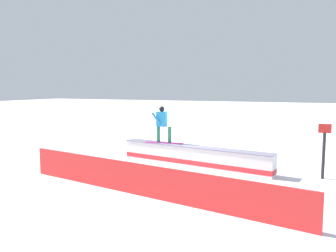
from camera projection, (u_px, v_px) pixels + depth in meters
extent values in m
plane|color=white|center=(193.00, 166.00, 13.24)|extent=(120.00, 120.00, 0.00)
cube|color=white|center=(193.00, 157.00, 13.20)|extent=(6.24, 1.59, 0.75)
cube|color=red|center=(193.00, 161.00, 13.22)|extent=(6.25, 1.60, 0.18)
cube|color=gray|center=(193.00, 146.00, 13.16)|extent=(6.25, 1.65, 0.04)
cube|color=#C7208B|center=(164.00, 143.00, 13.91)|extent=(1.58, 0.41, 0.01)
cylinder|color=#2B7753|center=(158.00, 134.00, 13.95)|extent=(0.15, 0.15, 0.65)
cylinder|color=#2B7753|center=(170.00, 135.00, 13.79)|extent=(0.15, 0.15, 0.65)
cube|color=#2894CF|center=(162.00, 119.00, 13.83)|extent=(0.42, 0.28, 0.60)
sphere|color=black|center=(162.00, 109.00, 13.78)|extent=(0.22, 0.22, 0.22)
cylinder|color=#2894CF|center=(156.00, 119.00, 13.73)|extent=(0.41, 0.13, 0.49)
cylinder|color=#2894CF|center=(165.00, 118.00, 13.95)|extent=(0.18, 0.11, 0.56)
cube|color=red|center=(144.00, 180.00, 9.53)|extent=(9.06, 1.64, 0.91)
cylinder|color=#262628|center=(323.00, 156.00, 11.35)|extent=(0.10, 0.10, 1.53)
cube|color=red|center=(325.00, 128.00, 11.24)|extent=(0.40, 0.04, 0.30)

